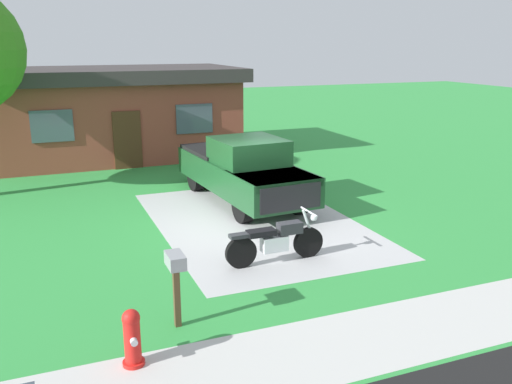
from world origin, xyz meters
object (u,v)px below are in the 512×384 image
pickup_truck (242,169)px  mailbox (176,270)px  motorcycle (276,241)px  neighbor_house (116,112)px  fire_hydrant (132,338)px

pickup_truck → mailbox: (-3.56, -6.53, 0.03)m
motorcycle → mailbox: 3.24m
pickup_truck → neighbor_house: (-2.38, 8.00, 0.84)m
fire_hydrant → pickup_truck: bearing=59.1°
motorcycle → fire_hydrant: motorcycle is taller
fire_hydrant → mailbox: (0.87, 0.87, 0.55)m
motorcycle → pickup_truck: bearing=78.2°
pickup_truck → fire_hydrant: bearing=-120.9°
motorcycle → neighbor_house: neighbor_house is taller
motorcycle → pickup_truck: pickup_truck is taller
pickup_truck → neighbor_house: 8.39m
mailbox → neighbor_house: size_ratio=0.13×
motorcycle → fire_hydrant: bearing=-141.5°
motorcycle → fire_hydrant: 4.41m
motorcycle → mailbox: (-2.59, -1.88, 0.51)m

